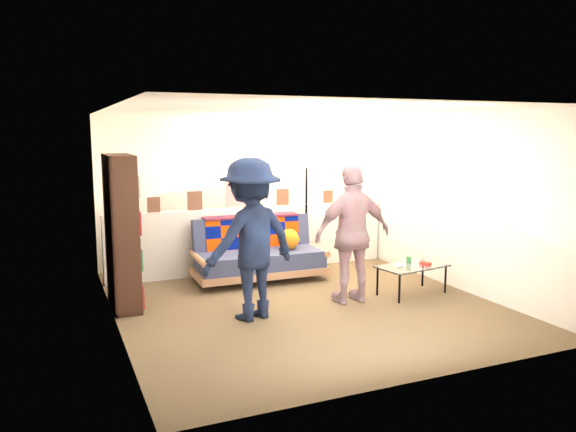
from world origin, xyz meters
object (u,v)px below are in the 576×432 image
at_px(futon_sofa, 259,254).
at_px(bookshelf, 122,237).
at_px(person_left, 251,239).
at_px(coffee_table, 412,267).
at_px(floor_lamp, 306,194).
at_px(person_right, 353,234).

height_order(futon_sofa, bookshelf, bookshelf).
bearing_deg(person_left, coffee_table, 164.69).
distance_m(floor_lamp, person_right, 1.86).
height_order(floor_lamp, person_left, person_left).
xyz_separation_m(bookshelf, person_right, (2.68, -0.97, 0.00)).
relative_size(futon_sofa, person_right, 1.09).
bearing_deg(bookshelf, floor_lamp, 16.48).
height_order(floor_lamp, person_right, person_right).
height_order(person_left, person_right, person_left).
distance_m(bookshelf, person_left, 1.67).
relative_size(floor_lamp, person_left, 0.91).
xyz_separation_m(futon_sofa, bookshelf, (-1.98, -0.53, 0.50)).
height_order(futon_sofa, person_left, person_left).
bearing_deg(coffee_table, floor_lamp, 111.20).
relative_size(coffee_table, person_left, 0.54).
bearing_deg(person_left, person_right, 166.28).
relative_size(floor_lamp, person_right, 0.96).
bearing_deg(floor_lamp, futon_sofa, -160.31).
xyz_separation_m(coffee_table, person_right, (-0.91, 0.01, 0.51)).
relative_size(bookshelf, person_right, 1.07).
height_order(coffee_table, person_left, person_left).
distance_m(bookshelf, floor_lamp, 3.02).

